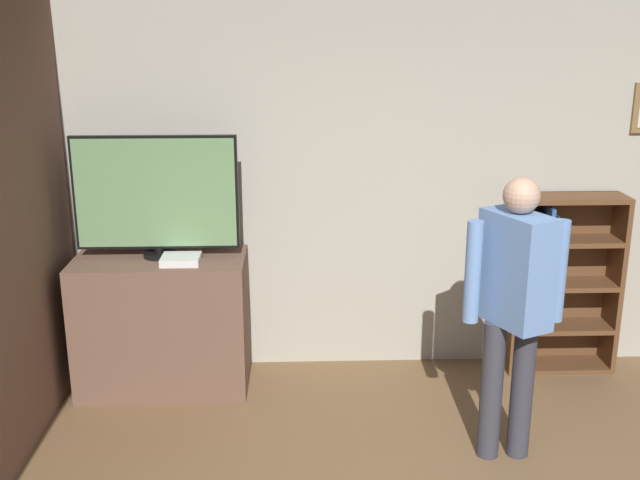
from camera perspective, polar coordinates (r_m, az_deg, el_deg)
wall_back at (r=5.42m, az=5.45°, el=4.07°), size 6.58×0.09×2.70m
tv_ledge at (r=5.36m, az=-11.86°, el=-6.18°), size 1.16×0.61×0.95m
television at (r=5.12m, az=-12.38°, el=3.34°), size 1.10×0.22×0.83m
game_console at (r=5.06m, az=-10.55°, el=-1.47°), size 0.25×0.22×0.05m
bookshelf at (r=5.71m, az=17.39°, el=-3.13°), size 0.79×0.28×1.32m
person at (r=4.35m, az=14.54°, el=-4.28°), size 0.57×0.48×1.69m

